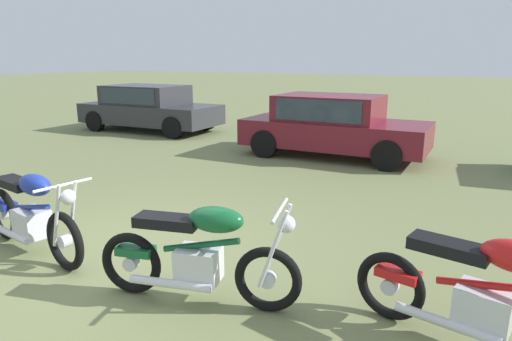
% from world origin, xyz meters
% --- Properties ---
extents(ground_plane, '(120.00, 120.00, 0.00)m').
position_xyz_m(ground_plane, '(0.00, 0.00, 0.00)').
color(ground_plane, olive).
extents(motorcycle_blue, '(2.09, 0.65, 1.02)m').
position_xyz_m(motorcycle_blue, '(-1.06, -0.30, 0.49)').
color(motorcycle_blue, black).
rests_on(motorcycle_blue, ground).
extents(motorcycle_green, '(1.95, 0.86, 1.02)m').
position_xyz_m(motorcycle_green, '(1.30, -0.24, 0.49)').
color(motorcycle_green, black).
rests_on(motorcycle_green, ground).
extents(motorcycle_red, '(2.06, 0.70, 1.02)m').
position_xyz_m(motorcycle_red, '(3.67, 0.21, 0.49)').
color(motorcycle_red, black).
rests_on(motorcycle_red, ground).
extents(car_charcoal, '(4.50, 2.10, 1.43)m').
position_xyz_m(car_charcoal, '(-6.27, 7.46, 0.80)').
color(car_charcoal, '#2D2D33').
rests_on(car_charcoal, ground).
extents(car_burgundy, '(4.24, 2.01, 1.43)m').
position_xyz_m(car_burgundy, '(0.14, 6.62, 0.80)').
color(car_burgundy, maroon).
rests_on(car_burgundy, ground).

